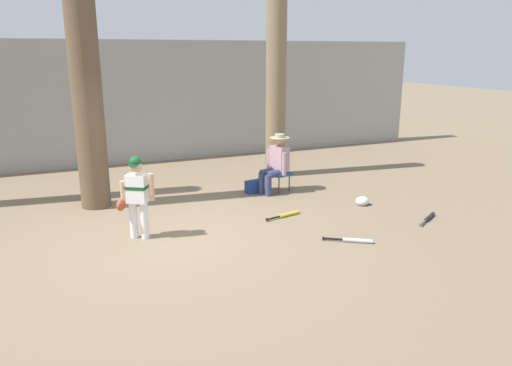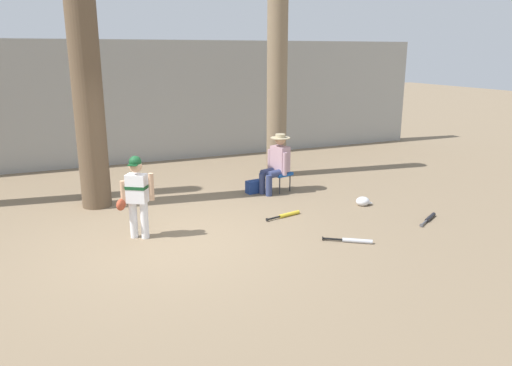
{
  "view_description": "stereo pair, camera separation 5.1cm",
  "coord_description": "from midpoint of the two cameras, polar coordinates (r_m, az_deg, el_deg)",
  "views": [
    {
      "loc": [
        -1.63,
        -6.9,
        2.82
      ],
      "look_at": [
        1.45,
        0.11,
        0.75
      ],
      "focal_mm": 34.33,
      "sensor_mm": 36.0,
      "label": 1
    },
    {
      "loc": [
        -1.58,
        -6.92,
        2.82
      ],
      "look_at": [
        1.45,
        0.11,
        0.75
      ],
      "focal_mm": 34.33,
      "sensor_mm": 36.0,
      "label": 2
    }
  ],
  "objects": [
    {
      "name": "handbag_beside_stool",
      "position": [
        10.03,
        -0.04,
        -0.43
      ],
      "size": [
        0.36,
        0.23,
        0.26
      ],
      "primitive_type": "cube",
      "rotation": [
        0.0,
        0.0,
        0.16
      ],
      "color": "navy",
      "rests_on": "ground"
    },
    {
      "name": "bat_black_composite",
      "position": [
        8.98,
        19.69,
        -3.88
      ],
      "size": [
        0.64,
        0.42,
        0.07
      ],
      "color": "black",
      "rests_on": "ground"
    },
    {
      "name": "ground_plane",
      "position": [
        7.64,
        -9.55,
        -6.77
      ],
      "size": [
        60.0,
        60.0,
        0.0
      ],
      "primitive_type": "plane",
      "color": "#7F6B51"
    },
    {
      "name": "bat_yellow_trainer",
      "position": [
        8.65,
        3.79,
        -3.71
      ],
      "size": [
        0.72,
        0.22,
        0.07
      ],
      "color": "yellow",
      "rests_on": "ground"
    },
    {
      "name": "tree_near_player",
      "position": [
        9.32,
        -18.82,
        9.22
      ],
      "size": [
        0.9,
        0.9,
        4.91
      ],
      "color": "brown",
      "rests_on": "ground"
    },
    {
      "name": "bat_aluminum_silver",
      "position": [
        7.64,
        11.46,
        -6.59
      ],
      "size": [
        0.66,
        0.48,
        0.07
      ],
      "color": "#B7BCC6",
      "rests_on": "ground"
    },
    {
      "name": "batting_helmet_white",
      "position": [
        9.46,
        12.5,
        -2.1
      ],
      "size": [
        0.31,
        0.24,
        0.18
      ],
      "color": "silver",
      "rests_on": "ground"
    },
    {
      "name": "young_ballplayer",
      "position": [
        7.67,
        -13.62,
        -1.03
      ],
      "size": [
        0.6,
        0.37,
        1.31
      ],
      "color": "white",
      "rests_on": "ground"
    },
    {
      "name": "folding_stool",
      "position": [
        10.1,
        2.94,
        1.03
      ],
      "size": [
        0.51,
        0.51,
        0.41
      ],
      "color": "#194C9E",
      "rests_on": "ground"
    },
    {
      "name": "seated_spectator",
      "position": [
        9.97,
        2.55,
        2.48
      ],
      "size": [
        0.68,
        0.53,
        1.2
      ],
      "color": "navy",
      "rests_on": "ground"
    },
    {
      "name": "tree_behind_spectator",
      "position": [
        11.18,
        2.61,
        12.36
      ],
      "size": [
        0.63,
        0.63,
        5.18
      ],
      "color": "#7F6B51",
      "rests_on": "ground"
    },
    {
      "name": "concrete_back_wall",
      "position": [
        12.99,
        -16.26,
        8.91
      ],
      "size": [
        18.0,
        0.36,
        3.1
      ],
      "primitive_type": "cube",
      "color": "#9E9E99",
      "rests_on": "ground"
    }
  ]
}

